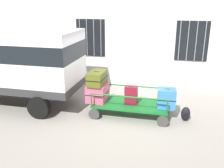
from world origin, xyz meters
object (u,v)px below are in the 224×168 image
Objects in this scene: luggage_cart at (131,105)px; van at (8,59)px; suitcase_left_middle at (97,78)px; suitcase_center_bottom at (167,98)px; backpack at (186,114)px; suitcase_left_bottom at (98,92)px; suitcase_midleft_bottom at (131,95)px.

van is at bearing 178.69° from luggage_cart.
van is at bearing 178.06° from suitcase_left_middle.
suitcase_center_bottom is (1.08, -0.00, 0.35)m from luggage_cart.
backpack is (0.59, -0.01, -0.46)m from suitcase_center_bottom.
suitcase_left_bottom is at bearing 178.91° from backpack.
van is 8.81× the size of suitcase_midleft_bottom.
suitcase_left_middle is (3.18, -0.11, -0.43)m from van.
van is 5.43m from suitcase_center_bottom.
backpack is at bearing -0.08° from suitcase_left_middle.
suitcase_midleft_bottom reaches higher than suitcase_left_bottom.
suitcase_center_bottom is at bearing -1.11° from suitcase_left_bottom.
van reaches higher than suitcase_left_bottom.
suitcase_left_bottom reaches higher than luggage_cart.
suitcase_left_bottom is at bearing -1.06° from van.
luggage_cart is 1.36m from suitcase_left_middle.
luggage_cart is (4.27, -0.10, -1.26)m from van.
suitcase_midleft_bottom is at bearing 90.00° from luggage_cart.
van is 2.07× the size of luggage_cart.
suitcase_center_bottom is (2.17, -0.04, 0.01)m from suitcase_left_bottom.
suitcase_left_middle is 1.41× the size of suitcase_midleft_bottom.
backpack is (2.76, -0.05, -0.45)m from suitcase_left_bottom.
van is 6.25× the size of suitcase_left_middle.
van is 4.45m from luggage_cart.
suitcase_center_bottom is at bearing -1.08° from van.
suitcase_center_bottom reaches higher than luggage_cart.
suitcase_center_bottom reaches higher than suitcase_left_bottom.
suitcase_left_middle is (-1.08, -0.01, 0.83)m from luggage_cart.
suitcase_midleft_bottom is at bearing 178.15° from backpack.
van is 3.21m from suitcase_left_middle.
luggage_cart is 4.25× the size of suitcase_midleft_bottom.
luggage_cart is 1.14m from suitcase_left_bottom.
suitcase_left_middle is at bearing 179.92° from backpack.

